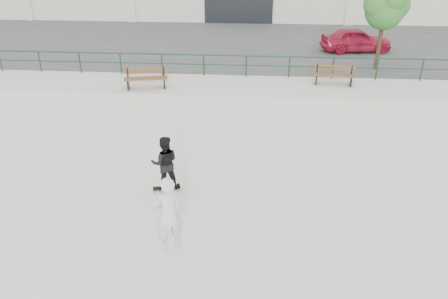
# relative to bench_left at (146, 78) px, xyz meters

# --- Properties ---
(ground) EXTENTS (120.00, 120.00, 0.00)m
(ground) POSITION_rel_bench_left_xyz_m (3.31, -8.85, -0.93)
(ground) COLOR beige
(ground) RESTS_ON ground
(ledge) EXTENTS (30.00, 3.00, 0.50)m
(ledge) POSITION_rel_bench_left_xyz_m (3.31, 0.65, -0.68)
(ledge) COLOR #B4B1A4
(ledge) RESTS_ON ground
(parking_strip) EXTENTS (60.00, 14.00, 0.50)m
(parking_strip) POSITION_rel_bench_left_xyz_m (3.31, 9.15, -0.68)
(parking_strip) COLOR #383838
(parking_strip) RESTS_ON ground
(railing) EXTENTS (28.00, 0.06, 1.03)m
(railing) POSITION_rel_bench_left_xyz_m (3.31, 1.95, 0.32)
(railing) COLOR #153A20
(railing) RESTS_ON ledge
(bench_left) EXTENTS (1.94, 0.92, 0.86)m
(bench_left) POSITION_rel_bench_left_xyz_m (0.00, 0.00, 0.00)
(bench_left) COLOR brown
(bench_left) RESTS_ON ledge
(bench_right) EXTENTS (1.87, 0.75, 0.84)m
(bench_right) POSITION_rel_bench_left_xyz_m (8.25, 1.15, -0.01)
(bench_right) COLOR brown
(bench_right) RESTS_ON ledge
(tree) EXTENTS (2.28, 2.03, 4.06)m
(tree) POSITION_rel_bench_left_xyz_m (10.74, 3.72, 2.61)
(tree) COLOR #3C301E
(tree) RESTS_ON parking_strip
(red_car) EXTENTS (4.05, 2.09, 1.32)m
(red_car) POSITION_rel_bench_left_xyz_m (10.34, 7.24, 0.23)
(red_car) COLOR maroon
(red_car) RESTS_ON parking_strip
(skateboard) EXTENTS (0.81, 0.40, 0.09)m
(skateboard) POSITION_rel_bench_left_xyz_m (2.34, -7.49, -0.85)
(skateboard) COLOR black
(skateboard) RESTS_ON ground
(standing_skater) EXTENTS (0.90, 0.77, 1.60)m
(standing_skater) POSITION_rel_bench_left_xyz_m (2.34, -7.49, -0.03)
(standing_skater) COLOR black
(standing_skater) RESTS_ON skateboard
(seated_skater) EXTENTS (0.83, 0.75, 1.91)m
(seated_skater) POSITION_rel_bench_left_xyz_m (2.92, -10.01, 0.03)
(seated_skater) COLOR silver
(seated_skater) RESTS_ON ground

